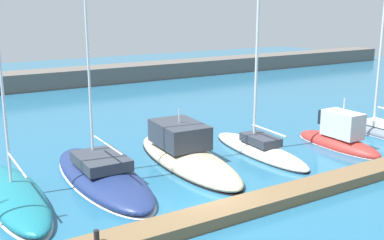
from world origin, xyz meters
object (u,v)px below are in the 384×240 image
Objects in this scene: motorboat_red_seventh at (339,139)px; sailboat_teal_third at (15,195)px; dock_bollard at (97,236)px; sailboat_navy_fourth at (102,174)px; sailboat_ivory_sixth at (259,147)px; sailboat_slate_eighth at (382,130)px; motorboat_sand_fifth at (185,154)px.

sailboat_teal_third is at bearing 85.76° from motorboat_red_seventh.
motorboat_red_seventh is 14.57× the size of dock_bollard.
sailboat_navy_fourth is 14.88m from motorboat_red_seventh.
sailboat_teal_third is at bearing 96.80° from sailboat_navy_fourth.
dock_bollard is (-12.56, -6.12, 0.33)m from sailboat_ivory_sixth.
sailboat_ivory_sixth reaches higher than sailboat_slate_eighth.
sailboat_slate_eighth is (9.74, -1.29, -0.07)m from sailboat_ivory_sixth.
sailboat_teal_third is 6.52m from dock_bollard.
motorboat_red_seventh is 4.73m from sailboat_slate_eighth.
motorboat_red_seventh is at bearing -105.11° from sailboat_ivory_sixth.
sailboat_teal_third is at bearing 98.52° from motorboat_sand_fifth.
motorboat_red_seventh is (9.63, -2.58, 0.03)m from motorboat_sand_fifth.
sailboat_ivory_sixth is at bearing -97.30° from motorboat_sand_fifth.
sailboat_navy_fourth is 43.22× the size of dock_bollard.
sailboat_teal_third is 1.10× the size of sailboat_slate_eighth.
motorboat_red_seventh is at bearing -100.80° from motorboat_sand_fifth.
motorboat_sand_fifth is (9.37, 0.71, 0.17)m from sailboat_teal_third.
sailboat_ivory_sixth reaches higher than motorboat_red_seventh.
dock_bollard is at bearing 104.86° from sailboat_slate_eighth.
sailboat_slate_eighth is at bearing -94.63° from motorboat_sand_fifth.
sailboat_teal_third reaches higher than dock_bollard.
sailboat_ivory_sixth is 2.84× the size of motorboat_red_seventh.
motorboat_red_seventh is at bearing -97.70° from sailboat_navy_fourth.
sailboat_navy_fourth reaches higher than motorboat_red_seventh.
sailboat_navy_fourth is 1.78× the size of motorboat_sand_fifth.
sailboat_teal_third reaches higher than motorboat_sand_fifth.
motorboat_sand_fifth reaches higher than dock_bollard.
motorboat_red_seventh reaches higher than dock_bollard.
sailboat_slate_eighth is at bearing 12.23° from dock_bollard.
sailboat_ivory_sixth reaches higher than sailboat_teal_third.
motorboat_red_seventh is (14.70, -2.29, 0.18)m from sailboat_navy_fourth.
sailboat_navy_fourth is 1.44× the size of sailboat_slate_eighth.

